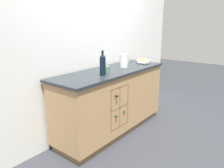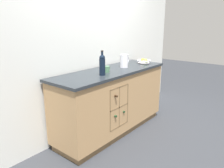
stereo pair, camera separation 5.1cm
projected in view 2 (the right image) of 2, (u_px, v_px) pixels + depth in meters
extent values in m
plane|color=#2D3035|center=(112.00, 130.00, 3.33)|extent=(14.00, 14.00, 0.00)
cube|color=silver|center=(93.00, 44.00, 3.20)|extent=(4.40, 0.06, 2.55)
cube|color=brown|center=(112.00, 128.00, 3.31)|extent=(1.82, 0.51, 0.09)
cube|color=tan|center=(112.00, 99.00, 3.19)|extent=(1.88, 0.57, 0.81)
cube|color=#23282D|center=(112.00, 71.00, 3.08)|extent=(1.92, 0.61, 0.03)
cube|color=brown|center=(113.00, 106.00, 2.93)|extent=(0.38, 0.01, 0.55)
cube|color=brown|center=(107.00, 111.00, 2.76)|extent=(0.02, 0.10, 0.55)
cube|color=brown|center=(125.00, 103.00, 3.04)|extent=(0.02, 0.10, 0.55)
cube|color=brown|center=(116.00, 125.00, 2.97)|extent=(0.38, 0.10, 0.02)
cube|color=brown|center=(116.00, 106.00, 2.90)|extent=(0.38, 0.10, 0.02)
cube|color=brown|center=(117.00, 86.00, 2.82)|extent=(0.38, 0.10, 0.02)
cube|color=brown|center=(116.00, 106.00, 2.90)|extent=(0.02, 0.10, 0.55)
cylinder|color=#19381E|center=(105.00, 113.00, 2.92)|extent=(0.08, 0.21, 0.08)
cylinder|color=#19381E|center=(114.00, 116.00, 2.83)|extent=(0.03, 0.09, 0.03)
cylinder|color=#19381E|center=(113.00, 109.00, 3.07)|extent=(0.07, 0.21, 0.07)
cylinder|color=#19381E|center=(122.00, 111.00, 2.98)|extent=(0.03, 0.09, 0.03)
cylinder|color=black|center=(105.00, 93.00, 2.85)|extent=(0.07, 0.22, 0.07)
cylinder|color=black|center=(114.00, 96.00, 2.76)|extent=(0.03, 0.09, 0.03)
cylinder|color=silver|center=(144.00, 63.00, 3.59)|extent=(0.10, 0.10, 0.01)
cone|color=silver|center=(144.00, 61.00, 3.58)|extent=(0.21, 0.21, 0.05)
torus|color=silver|center=(144.00, 60.00, 3.58)|extent=(0.22, 0.22, 0.02)
sphere|color=gold|center=(143.00, 60.00, 3.61)|extent=(0.07, 0.07, 0.07)
sphere|color=#7FA838|center=(146.00, 61.00, 3.54)|extent=(0.07, 0.07, 0.07)
cylinder|color=white|center=(124.00, 61.00, 3.24)|extent=(0.12, 0.12, 0.19)
torus|color=white|center=(124.00, 55.00, 3.21)|extent=(0.12, 0.12, 0.01)
torus|color=white|center=(127.00, 60.00, 3.28)|extent=(0.12, 0.01, 0.12)
cylinder|color=#4C7A56|center=(106.00, 69.00, 2.92)|extent=(0.08, 0.08, 0.08)
torus|color=#4C7A56|center=(109.00, 69.00, 2.95)|extent=(0.07, 0.01, 0.07)
cylinder|color=black|center=(102.00, 67.00, 2.73)|extent=(0.08, 0.08, 0.21)
sphere|color=black|center=(102.00, 58.00, 2.70)|extent=(0.07, 0.07, 0.07)
cylinder|color=black|center=(102.00, 55.00, 2.69)|extent=(0.03, 0.03, 0.09)
cylinder|color=black|center=(102.00, 51.00, 2.68)|extent=(0.03, 0.03, 0.01)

